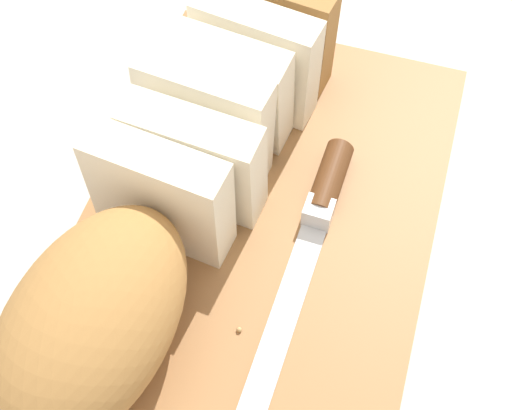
{
  "coord_description": "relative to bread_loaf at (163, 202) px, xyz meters",
  "views": [
    {
      "loc": [
        -0.27,
        -0.08,
        0.5
      ],
      "look_at": [
        0.0,
        0.0,
        0.05
      ],
      "focal_mm": 50.36,
      "sensor_mm": 36.0,
      "label": 1
    }
  ],
  "objects": [
    {
      "name": "ground_plane",
      "position": [
        0.03,
        -0.06,
        -0.07
      ],
      "size": [
        3.0,
        3.0,
        0.0
      ],
      "primitive_type": "plane",
      "color": "beige"
    },
    {
      "name": "cutting_board",
      "position": [
        0.03,
        -0.06,
        -0.06
      ],
      "size": [
        0.42,
        0.27,
        0.02
      ],
      "primitive_type": "cube",
      "rotation": [
        0.0,
        0.0,
        -0.01
      ],
      "color": "#9E6B3D",
      "rests_on": "ground_plane"
    },
    {
      "name": "bread_loaf",
      "position": [
        0.0,
        0.0,
        0.0
      ],
      "size": [
        0.41,
        0.16,
        0.1
      ],
      "rotation": [
        0.0,
        0.0,
        -0.13
      ],
      "color": "#A8753D",
      "rests_on": "cutting_board"
    },
    {
      "name": "bread_knife",
      "position": [
        0.04,
        -0.11,
        -0.04
      ],
      "size": [
        0.27,
        0.03,
        0.02
      ],
      "rotation": [
        0.0,
        0.0,
        3.1
      ],
      "color": "silver",
      "rests_on": "cutting_board"
    },
    {
      "name": "crumb_near_knife",
      "position": [
        -0.03,
        0.0,
        -0.04
      ],
      "size": [
        0.01,
        0.01,
        0.01
      ],
      "primitive_type": "sphere",
      "color": "tan",
      "rests_on": "cutting_board"
    },
    {
      "name": "crumb_near_loaf",
      "position": [
        -0.06,
        -0.07,
        -0.05
      ],
      "size": [
        0.0,
        0.0,
        0.0
      ],
      "primitive_type": "sphere",
      "color": "tan",
      "rests_on": "cutting_board"
    }
  ]
}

